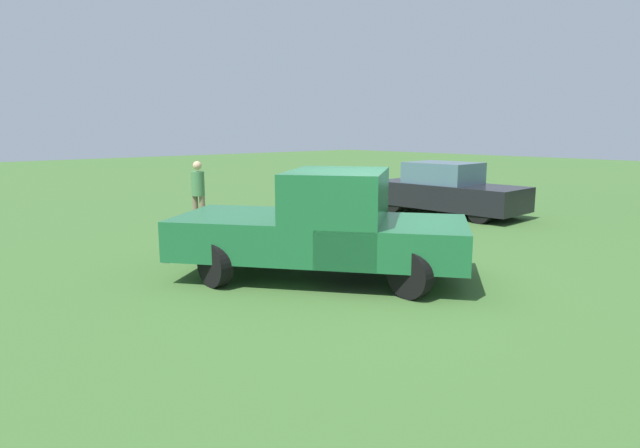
% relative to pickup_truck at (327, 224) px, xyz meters
% --- Properties ---
extents(ground_plane, '(80.00, 80.00, 0.00)m').
position_rel_pickup_truck_xyz_m(ground_plane, '(-0.39, -0.46, -0.91)').
color(ground_plane, '#3D662D').
extents(pickup_truck, '(4.96, 4.40, 1.78)m').
position_rel_pickup_truck_xyz_m(pickup_truck, '(0.00, 0.00, 0.00)').
color(pickup_truck, black).
rests_on(pickup_truck, ground_plane).
extents(sedan_near, '(4.36, 1.87, 1.49)m').
position_rel_pickup_truck_xyz_m(sedan_near, '(2.65, -7.19, -0.22)').
color(sedan_near, black).
rests_on(sedan_near, ground_plane).
extents(person_bystander, '(0.43, 0.43, 1.65)m').
position_rel_pickup_truck_xyz_m(person_bystander, '(5.59, -0.82, 0.02)').
color(person_bystander, '#7A6B51').
rests_on(person_bystander, ground_plane).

